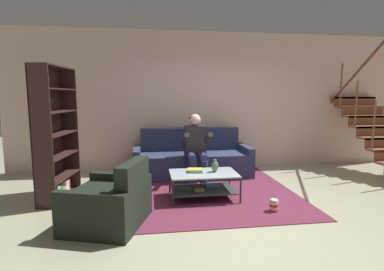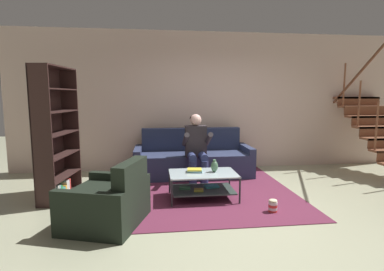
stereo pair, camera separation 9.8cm
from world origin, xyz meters
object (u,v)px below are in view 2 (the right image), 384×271
object	(u,v)px
coffee_table	(203,182)
vase	(214,166)
couch	(193,160)
popcorn_tub	(273,206)
bookshelf	(54,145)
armchair	(108,203)
book_stack	(195,170)
person_seated_center	(197,146)

from	to	relation	value
coffee_table	vase	world-z (taller)	vase
couch	popcorn_tub	size ratio (longest dim) A/B	12.28
couch	bookshelf	size ratio (longest dim) A/B	1.13
armchair	couch	bearing A→B (deg)	58.68
coffee_table	vase	bearing A→B (deg)	8.45
book_stack	armchair	xyz separation A→B (m)	(-1.18, -0.84, -0.16)
couch	armchair	bearing A→B (deg)	-121.32
person_seated_center	armchair	bearing A→B (deg)	-128.62
book_stack	bookshelf	size ratio (longest dim) A/B	0.13
couch	person_seated_center	size ratio (longest dim) A/B	1.83
person_seated_center	popcorn_tub	bearing A→B (deg)	-61.57
vase	person_seated_center	bearing A→B (deg)	100.84
person_seated_center	book_stack	xyz separation A→B (m)	(-0.14, -0.81, -0.25)
person_seated_center	couch	bearing A→B (deg)	90.00
popcorn_tub	armchair	bearing A→B (deg)	-176.98
person_seated_center	vase	xyz separation A→B (m)	(0.16, -0.85, -0.18)
couch	armchair	xyz separation A→B (m)	(-1.32, -2.17, -0.03)
couch	vase	world-z (taller)	couch
vase	armchair	xyz separation A→B (m)	(-1.48, -0.81, -0.22)
vase	armchair	world-z (taller)	armchair
couch	book_stack	xyz separation A→B (m)	(-0.14, -1.33, 0.13)
person_seated_center	coffee_table	bearing A→B (deg)	-91.51
couch	book_stack	world-z (taller)	couch
book_stack	armchair	distance (m)	1.46
person_seated_center	bookshelf	size ratio (longest dim) A/B	0.62
armchair	popcorn_tub	world-z (taller)	armchair
person_seated_center	bookshelf	bearing A→B (deg)	-166.14
couch	bookshelf	bearing A→B (deg)	-154.55
bookshelf	person_seated_center	bearing A→B (deg)	13.86
vase	bookshelf	size ratio (longest dim) A/B	0.10
vase	couch	bearing A→B (deg)	96.78
armchair	popcorn_tub	size ratio (longest dim) A/B	6.18
armchair	coffee_table	bearing A→B (deg)	30.96
book_stack	popcorn_tub	xyz separation A→B (m)	(0.97, -0.72, -0.34)
couch	bookshelf	distance (m)	2.55
couch	popcorn_tub	bearing A→B (deg)	-67.94
person_seated_center	bookshelf	world-z (taller)	bookshelf
vase	bookshelf	distance (m)	2.46
person_seated_center	bookshelf	xyz separation A→B (m)	(-2.26, -0.56, 0.15)
vase	book_stack	distance (m)	0.31
book_stack	coffee_table	bearing A→B (deg)	-27.16
couch	popcorn_tub	xyz separation A→B (m)	(0.83, -2.06, -0.21)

